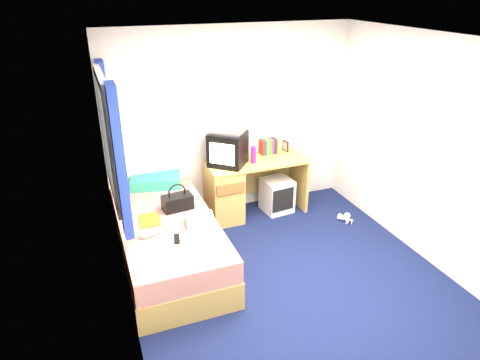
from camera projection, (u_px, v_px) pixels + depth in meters
name	position (u px, v px, depth m)	size (l,w,h in m)	color
ground	(287.00, 277.00, 4.52)	(3.40, 3.40, 0.00)	#0C1438
room_shell	(295.00, 148.00, 3.90)	(3.40, 3.40, 3.40)	white
bed	(169.00, 242.00, 4.64)	(1.01, 2.00, 0.54)	tan
pillow	(156.00, 180.00, 5.28)	(0.60, 0.38, 0.13)	#1A75AA
desk	(236.00, 188.00, 5.55)	(1.30, 0.55, 0.75)	tan
storage_cube	(277.00, 195.00, 5.75)	(0.36, 0.36, 0.45)	white
crt_tv	(228.00, 149.00, 5.28)	(0.57, 0.57, 0.42)	black
vcr	(228.00, 130.00, 5.18)	(0.39, 0.28, 0.07)	#AFAFB2
book_row	(269.00, 146.00, 5.67)	(0.24, 0.13, 0.20)	maroon
picture_frame	(285.00, 146.00, 5.77)	(0.02, 0.12, 0.14)	black
pink_water_bottle	(254.00, 155.00, 5.37)	(0.07, 0.07, 0.21)	#CB1C7F
aerosol_can	(244.00, 153.00, 5.49)	(0.05, 0.05, 0.16)	white
handbag	(178.00, 202.00, 4.72)	(0.35, 0.22, 0.30)	black
towel	(200.00, 220.00, 4.43)	(0.28, 0.24, 0.09)	silver
magazine	(150.00, 220.00, 4.51)	(0.21, 0.28, 0.01)	yellow
water_bottle	(151.00, 233.00, 4.23)	(0.07, 0.07, 0.20)	white
colour_swatch_fan	(186.00, 240.00, 4.17)	(0.22, 0.06, 0.01)	#FDAF38
remote_control	(177.00, 239.00, 4.18)	(0.05, 0.16, 0.02)	black
window_assembly	(111.00, 141.00, 4.18)	(0.11, 1.42, 1.40)	silver
white_heels	(347.00, 219.00, 5.53)	(0.20, 0.26, 0.09)	silver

